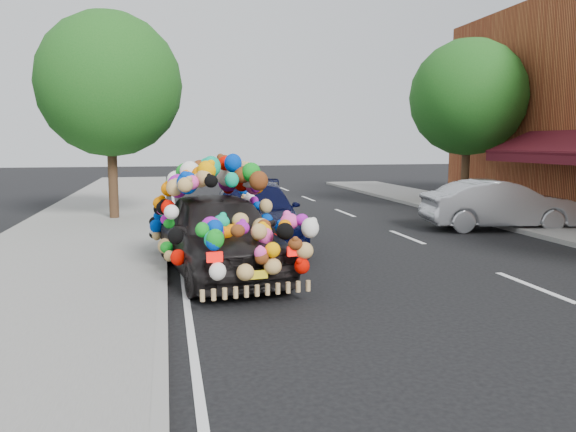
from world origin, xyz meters
TOP-DOWN VIEW (x-y plane):
  - ground at (0.00, 0.00)m, footprint 100.00×100.00m
  - sidewalk at (-4.30, 0.00)m, footprint 4.00×60.00m
  - kerb at (-2.35, 0.00)m, footprint 0.15×60.00m
  - lane_markings at (3.60, 0.00)m, footprint 6.00×50.00m
  - tree_near_sidewalk at (-3.80, 9.50)m, footprint 4.20×4.20m
  - tree_far_b at (8.00, 10.00)m, footprint 4.00×4.00m
  - plush_art_car at (-1.34, 2.00)m, footprint 2.74×4.80m
  - navy_sedan at (-0.34, 4.62)m, footprint 2.42×5.11m
  - silver_hatchback at (6.59, 5.66)m, footprint 4.25×2.01m

SIDE VIEW (x-z plane):
  - ground at x=0.00m, z-range 0.00..0.00m
  - lane_markings at x=3.60m, z-range 0.00..0.01m
  - sidewalk at x=-4.30m, z-range 0.00..0.12m
  - kerb at x=-2.35m, z-range 0.00..0.13m
  - silver_hatchback at x=6.59m, z-range 0.00..1.34m
  - navy_sedan at x=-0.34m, z-range 0.00..1.44m
  - plush_art_car at x=-1.34m, z-range 0.03..2.16m
  - tree_far_b at x=8.00m, z-range 0.94..6.84m
  - tree_near_sidewalk at x=-3.80m, z-range 0.96..7.09m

